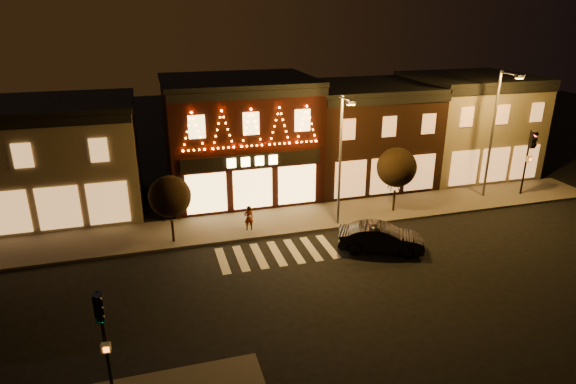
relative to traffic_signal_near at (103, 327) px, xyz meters
name	(u,v)px	position (x,y,z in m)	size (l,w,h in m)	color
ground	(298,291)	(8.14, 5.06, -3.15)	(120.00, 120.00, 0.00)	black
sidewalk_far	(291,220)	(10.14, 13.06, -3.07)	(44.00, 4.00, 0.15)	#47423D
building_left	(40,159)	(-4.86, 19.05, 0.51)	(12.20, 8.28, 7.30)	#70664F
building_pulp	(240,137)	(8.14, 19.03, 1.02)	(10.20, 8.34, 8.30)	black
building_right_a	(363,134)	(17.64, 19.05, 0.62)	(9.20, 8.28, 7.50)	black
building_right_b	(466,124)	(26.64, 19.05, 0.77)	(9.20, 8.28, 7.80)	#70664F
traffic_signal_near	(103,327)	(0.00, 0.00, 0.00)	(0.33, 0.44, 4.25)	black
traffic_signal_far	(530,150)	(27.34, 12.59, 0.33)	(0.37, 0.53, 4.66)	black
streetlamp_mid	(341,152)	(12.74, 11.42, 1.65)	(0.52, 1.82, 7.92)	#59595E
streetlamp_right	(496,126)	(24.51, 12.97, 2.12)	(0.55, 1.99, 8.72)	#59595E
tree_left	(170,197)	(2.79, 11.88, -0.26)	(2.34, 2.34, 3.92)	black
tree_right	(397,167)	(17.04, 12.51, -0.02)	(2.55, 2.55, 4.26)	black
dark_sedan	(381,238)	(13.76, 7.79, -2.38)	(1.62, 4.66, 1.53)	black
pedestrian	(249,218)	(7.27, 12.20, -2.22)	(0.57, 0.37, 1.55)	gray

